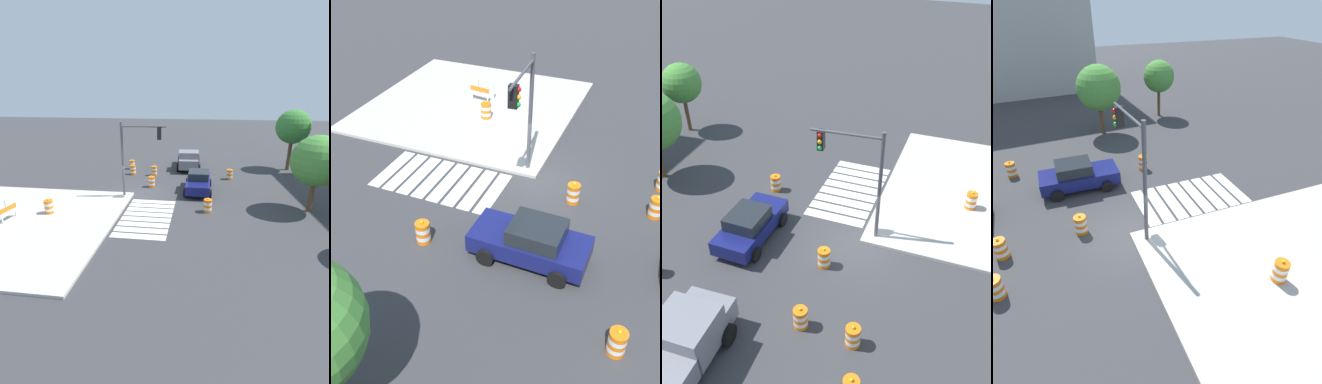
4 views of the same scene
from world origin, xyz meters
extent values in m
plane|color=#38383A|center=(0.00, 0.00, 0.00)|extent=(120.00, 120.00, 0.00)
cube|color=#BCB7AD|center=(6.00, -6.00, 0.07)|extent=(12.00, 12.00, 0.15)
cube|color=silver|center=(1.38, 1.80, 0.01)|extent=(0.60, 3.20, 0.02)
cube|color=silver|center=(2.12, 1.80, 0.01)|extent=(0.60, 3.20, 0.02)
cube|color=silver|center=(2.88, 1.80, 0.01)|extent=(0.60, 3.20, 0.02)
cube|color=silver|center=(3.62, 1.80, 0.01)|extent=(0.60, 3.20, 0.02)
cube|color=silver|center=(4.38, 1.80, 0.01)|extent=(0.60, 3.20, 0.02)
cube|color=silver|center=(5.12, 1.80, 0.01)|extent=(0.60, 3.20, 0.02)
cube|color=silver|center=(5.88, 1.80, 0.01)|extent=(0.60, 3.20, 0.02)
cube|color=silver|center=(6.62, 1.80, 0.01)|extent=(0.60, 3.20, 0.02)
cube|color=navy|center=(-1.41, 4.99, 0.68)|extent=(4.33, 1.90, 0.70)
cube|color=#1E2328|center=(-1.66, 5.00, 1.33)|extent=(1.92, 1.63, 0.60)
cylinder|color=black|center=(-0.05, 5.92, 0.33)|extent=(0.66, 0.25, 0.66)
cylinder|color=black|center=(-0.08, 4.02, 0.33)|extent=(0.66, 0.25, 0.66)
cylinder|color=black|center=(-2.75, 5.96, 0.33)|extent=(0.66, 0.25, 0.66)
cylinder|color=black|center=(-2.78, 4.06, 0.33)|extent=(0.66, 0.25, 0.66)
cylinder|color=orange|center=(-2.03, 1.05, 0.09)|extent=(0.56, 0.56, 0.18)
cylinder|color=white|center=(-2.03, 1.05, 0.27)|extent=(0.56, 0.56, 0.18)
cylinder|color=orange|center=(-2.03, 1.05, 0.45)|extent=(0.56, 0.56, 0.18)
cylinder|color=white|center=(-2.03, 1.05, 0.63)|extent=(0.56, 0.56, 0.18)
cylinder|color=orange|center=(-2.03, 1.05, 0.81)|extent=(0.56, 0.56, 0.18)
sphere|color=yellow|center=(-2.03, 1.05, 0.96)|extent=(0.12, 0.12, 0.12)
cylinder|color=orange|center=(2.63, 5.72, 0.09)|extent=(0.56, 0.56, 0.18)
cylinder|color=white|center=(2.63, 5.72, 0.27)|extent=(0.56, 0.56, 0.18)
cylinder|color=orange|center=(2.63, 5.72, 0.45)|extent=(0.56, 0.56, 0.18)
cylinder|color=white|center=(2.63, 5.72, 0.63)|extent=(0.56, 0.56, 0.18)
cylinder|color=orange|center=(2.63, 5.72, 0.81)|extent=(0.56, 0.56, 0.18)
sphere|color=yellow|center=(2.63, 5.72, 0.96)|extent=(0.12, 0.12, 0.12)
cylinder|color=orange|center=(-5.09, 7.79, 0.09)|extent=(0.56, 0.56, 0.18)
cylinder|color=white|center=(-5.09, 7.79, 0.27)|extent=(0.56, 0.56, 0.18)
cylinder|color=orange|center=(-5.09, 7.79, 0.45)|extent=(0.56, 0.56, 0.18)
cylinder|color=white|center=(-5.09, 7.79, 0.63)|extent=(0.56, 0.56, 0.18)
cylinder|color=orange|center=(-5.09, 7.79, 0.81)|extent=(0.56, 0.56, 0.18)
sphere|color=yellow|center=(-5.09, 7.79, 0.96)|extent=(0.12, 0.12, 0.12)
cylinder|color=orange|center=(-5.40, 0.71, 0.09)|extent=(0.56, 0.56, 0.18)
cylinder|color=white|center=(-5.40, 0.71, 0.27)|extent=(0.56, 0.56, 0.18)
cylinder|color=orange|center=(-5.40, 0.71, 0.45)|extent=(0.56, 0.56, 0.18)
cylinder|color=white|center=(-5.40, 0.71, 0.63)|extent=(0.56, 0.56, 0.18)
cylinder|color=orange|center=(-5.40, 0.71, 0.81)|extent=(0.56, 0.56, 0.18)
sphere|color=yellow|center=(-5.40, 0.71, 0.96)|extent=(0.12, 0.12, 0.12)
cylinder|color=orange|center=(4.52, -4.62, 0.24)|extent=(0.56, 0.56, 0.18)
cylinder|color=white|center=(4.52, -4.62, 0.42)|extent=(0.56, 0.56, 0.18)
cylinder|color=orange|center=(4.52, -4.62, 0.60)|extent=(0.56, 0.56, 0.18)
cylinder|color=white|center=(4.52, -4.62, 0.78)|extent=(0.56, 0.56, 0.18)
cylinder|color=orange|center=(4.52, -4.62, 0.96)|extent=(0.56, 0.56, 0.18)
sphere|color=yellow|center=(4.52, -4.62, 1.11)|extent=(0.12, 0.12, 0.12)
cube|color=silver|center=(5.25, -6.51, 0.65)|extent=(0.08, 0.08, 1.00)
cube|color=silver|center=(5.16, -7.21, 0.65)|extent=(0.08, 0.08, 1.00)
cube|color=silver|center=(6.34, -6.66, 0.65)|extent=(0.08, 0.08, 1.00)
cube|color=silver|center=(6.25, -7.36, 0.65)|extent=(0.08, 0.08, 1.00)
cube|color=orange|center=(5.80, -6.57, 0.90)|extent=(1.29, 0.22, 0.28)
cube|color=white|center=(5.80, -6.57, 0.60)|extent=(1.29, 0.22, 0.20)
cylinder|color=#4C4C51|center=(0.60, -0.60, 2.90)|extent=(0.18, 0.18, 5.50)
cylinder|color=#4C4C51|center=(0.49, 1.00, 5.35)|extent=(0.33, 3.20, 0.12)
cube|color=black|center=(0.42, 2.11, 4.90)|extent=(0.38, 0.30, 0.90)
sphere|color=red|center=(0.23, 2.10, 5.20)|extent=(0.20, 0.20, 0.20)
sphere|color=#F2A514|center=(0.23, 2.10, 4.90)|extent=(0.20, 0.20, 0.20)
sphere|color=green|center=(0.23, 2.10, 4.60)|extent=(0.20, 0.20, 0.20)
camera|label=1|loc=(20.42, 5.14, 7.84)|focal=26.45mm
camera|label=2|loc=(-4.88, 16.53, 11.68)|focal=41.79mm
camera|label=3|loc=(-14.98, -3.96, 13.56)|focal=40.04mm
camera|label=4|loc=(-2.58, -10.03, 9.28)|focal=27.74mm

